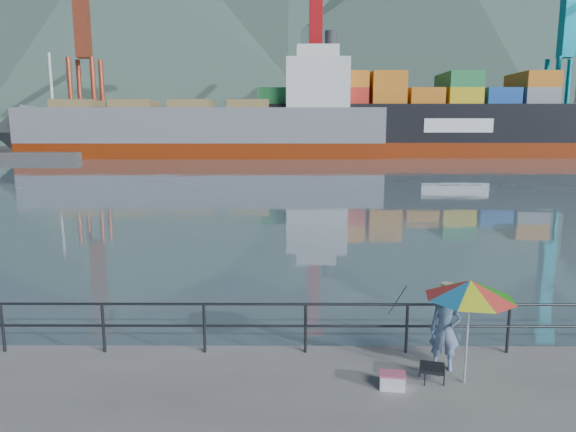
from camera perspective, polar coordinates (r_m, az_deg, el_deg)
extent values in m
cube|color=slate|center=(137.96, -0.02, 8.14)|extent=(500.00, 280.00, 0.00)
cube|color=#514F4C|center=(101.41, 5.58, 7.42)|extent=(200.00, 40.00, 0.40)
cylinder|color=#2D3033|center=(10.21, -3.73, -9.76)|extent=(22.00, 0.05, 0.05)
cylinder|color=#2D3033|center=(10.37, -3.70, -12.10)|extent=(22.00, 0.05, 0.05)
cube|color=#2D3033|center=(10.39, -3.70, -12.35)|extent=(22.00, 0.06, 1.00)
cone|color=#385147|center=(222.05, -19.27, 18.01)|extent=(312.00, 312.00, 75.00)
cone|color=#385147|center=(214.93, 0.09, 17.89)|extent=(282.88, 282.88, 68.00)
cone|color=#385147|center=(228.59, 16.17, 18.55)|extent=(332.80, 332.80, 80.00)
cube|color=orange|center=(100.32, 5.67, 9.62)|extent=(6.00, 2.40, 7.80)
cube|color=gray|center=(101.13, 9.40, 9.54)|extent=(6.00, 2.40, 7.80)
cube|color=#194CA5|center=(102.39, 12.98, 7.97)|extent=(6.00, 2.40, 2.60)
cube|color=orange|center=(103.95, 16.58, 9.27)|extent=(6.00, 2.40, 7.80)
cube|color=#267F3F|center=(105.94, 20.00, 9.10)|extent=(6.00, 2.40, 7.80)
cube|color=red|center=(108.32, 23.19, 7.52)|extent=(6.00, 2.40, 2.60)
cube|color=red|center=(110.95, 26.41, 8.68)|extent=(6.00, 2.40, 7.80)
cube|color=orange|center=(113.93, 29.38, 8.44)|extent=(6.00, 2.40, 7.80)
cube|color=gray|center=(103.30, 5.52, 9.63)|extent=(6.00, 2.40, 7.80)
cube|color=#267F3F|center=(104.14, 9.09, 8.13)|extent=(6.00, 2.40, 2.60)
cube|color=orange|center=(105.29, 12.65, 8.74)|extent=(6.00, 2.40, 5.20)
cube|color=#194CA5|center=(106.85, 16.10, 8.61)|extent=(6.00, 2.40, 5.20)
cube|color=gray|center=(108.79, 19.43, 8.45)|extent=(6.00, 2.40, 5.20)
cube|color=#194CA5|center=(111.07, 22.63, 8.27)|extent=(6.00, 2.40, 5.20)
cube|color=gray|center=(113.70, 25.64, 7.43)|extent=(6.00, 2.40, 2.60)
cube|color=gray|center=(116.61, 28.55, 7.24)|extent=(6.00, 2.40, 2.60)
imported|color=navy|center=(10.05, 17.04, -12.03)|extent=(0.62, 0.49, 1.50)
cylinder|color=white|center=(9.60, 19.28, -12.55)|extent=(0.04, 0.04, 1.71)
cone|color=#E2F622|center=(9.31, 19.59, -7.66)|extent=(1.83, 1.83, 0.32)
cube|color=black|center=(9.74, 15.72, -15.93)|extent=(0.52, 0.52, 0.06)
cube|color=#2D3033|center=(9.80, 15.68, -16.66)|extent=(0.36, 0.36, 0.22)
cube|color=silver|center=(9.41, 11.51, -17.57)|extent=(0.46, 0.34, 0.24)
cylinder|color=black|center=(11.21, 11.81, -13.60)|extent=(0.04, 1.74, 1.23)
cube|color=maroon|center=(78.85, -9.35, 7.17)|extent=(53.01, 9.18, 2.50)
cube|color=gray|center=(78.77, -9.42, 9.89)|extent=(53.01, 9.18, 5.00)
cube|color=silver|center=(78.00, 3.23, 14.42)|extent=(9.00, 7.71, 7.00)
cube|color=maroon|center=(84.69, 17.12, 7.04)|extent=(66.51, 11.09, 2.50)
cube|color=black|center=(84.61, 17.27, 9.78)|extent=(66.51, 11.09, 5.60)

